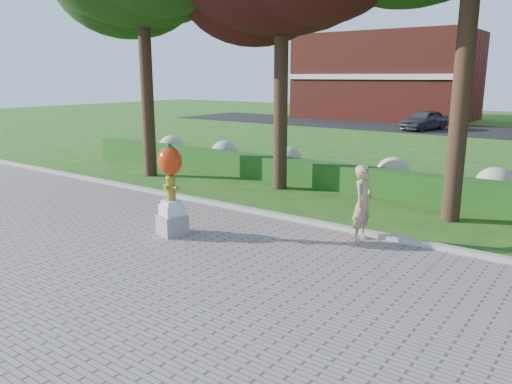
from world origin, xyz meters
TOP-DOWN VIEW (x-y plane):
  - ground at (0.00, 0.00)m, footprint 100.00×100.00m
  - walkway at (0.00, -4.00)m, footprint 40.00×14.00m
  - curb at (0.00, 3.00)m, footprint 40.00×0.18m
  - lawn_hedge at (0.00, 7.00)m, footprint 24.00×0.70m
  - hydrangea_row at (0.57, 8.00)m, footprint 20.10×1.10m
  - street at (0.00, 28.00)m, footprint 50.00×8.00m
  - building_left at (-10.00, 34.00)m, footprint 14.00×8.00m
  - hydrant_sculpture at (-1.21, 0.44)m, footprint 0.69×0.69m
  - woman at (2.42, 2.60)m, footprint 0.40×0.61m
  - parked_car at (-4.10, 26.54)m, footprint 2.59×4.24m

SIDE VIEW (x-z plane):
  - ground at x=0.00m, z-range 0.00..0.00m
  - street at x=0.00m, z-range 0.00..0.02m
  - walkway at x=0.00m, z-range 0.00..0.04m
  - curb at x=0.00m, z-range 0.00..0.15m
  - lawn_hedge at x=0.00m, z-range 0.00..0.80m
  - hydrangea_row at x=0.57m, z-range 0.06..1.04m
  - parked_car at x=-4.10m, z-range 0.02..1.37m
  - woman at x=2.42m, z-range 0.04..1.70m
  - hydrant_sculpture at x=-1.21m, z-range 0.10..2.16m
  - building_left at x=-10.00m, z-range 0.00..7.00m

